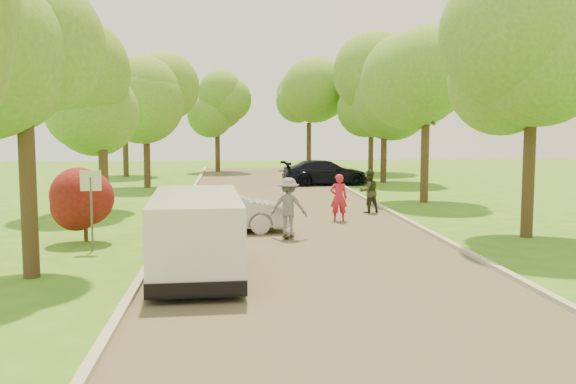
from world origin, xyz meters
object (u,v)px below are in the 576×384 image
object	(u,v)px
longboard	(289,235)
person_striped	(339,198)
street_sign	(91,193)
minivan	(196,233)
silver_sedan	(218,210)
skateboarder	(289,206)
dark_sedan	(325,173)
person_olive	(369,191)

from	to	relation	value
longboard	person_striped	distance (m)	3.94
street_sign	minivan	world-z (taller)	street_sign
person_striped	silver_sedan	bearing A→B (deg)	29.45
street_sign	person_striped	world-z (taller)	street_sign
silver_sedan	skateboarder	xyz separation A→B (m)	(2.11, -1.22, 0.25)
minivan	person_striped	xyz separation A→B (m)	(4.56, 7.89, -0.12)
minivan	dark_sedan	distance (m)	22.65
skateboarder	person_olive	distance (m)	6.39
longboard	person_striped	xyz separation A→B (m)	(2.07, 3.27, 0.74)
minivan	dark_sedan	size ratio (longest dim) A/B	1.01
minivan	dark_sedan	world-z (taller)	minivan
dark_sedan	person_olive	bearing A→B (deg)	173.70
longboard	silver_sedan	bearing A→B (deg)	-14.68
skateboarder	street_sign	bearing A→B (deg)	30.50
skateboarder	person_olive	xyz separation A→B (m)	(3.58, 5.29, -0.12)
street_sign	dark_sedan	bearing A→B (deg)	63.99
silver_sedan	dark_sedan	size ratio (longest dim) A/B	0.88
silver_sedan	person_olive	size ratio (longest dim) A/B	2.57
longboard	person_olive	xyz separation A→B (m)	(3.58, 5.29, 0.75)
street_sign	person_striped	size ratio (longest dim) A/B	1.30
dark_sedan	person_striped	world-z (taller)	person_striped
street_sign	person_striped	distance (m)	8.90
skateboarder	person_striped	size ratio (longest dim) A/B	1.02
street_sign	silver_sedan	size ratio (longest dim) A/B	0.50
minivan	skateboarder	xyz separation A→B (m)	(2.50, 4.62, 0.00)
silver_sedan	person_striped	xyz separation A→B (m)	(4.17, 2.05, 0.12)
longboard	person_olive	distance (m)	6.43
person_olive	longboard	bearing A→B (deg)	37.22
silver_sedan	longboard	distance (m)	2.51
silver_sedan	dark_sedan	world-z (taller)	dark_sedan
silver_sedan	minivan	bearing A→B (deg)	170.98
person_striped	skateboarder	bearing A→B (deg)	60.97
person_olive	street_sign	bearing A→B (deg)	18.20
silver_sedan	person_striped	size ratio (longest dim) A/B	2.58
street_sign	person_olive	size ratio (longest dim) A/B	1.29
street_sign	dark_sedan	world-z (taller)	street_sign
silver_sedan	dark_sedan	distance (m)	16.97
dark_sedan	longboard	xyz separation A→B (m)	(-3.67, -17.18, -0.62)
longboard	skateboarder	bearing A→B (deg)	15.37
longboard	person_striped	bearing A→B (deg)	-106.93
minivan	person_olive	distance (m)	11.62
minivan	street_sign	bearing A→B (deg)	130.17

